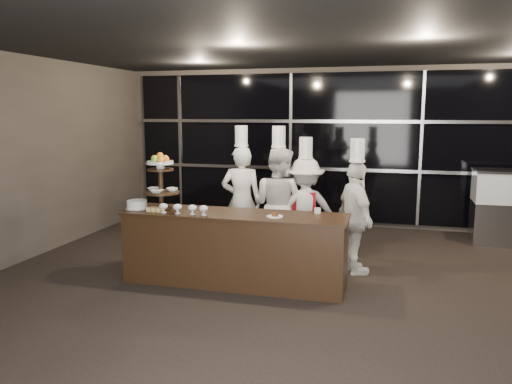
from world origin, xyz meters
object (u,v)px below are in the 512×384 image
(layer_cake, at_px, (137,205))
(chef_a, at_px, (242,200))
(display_stand, at_px, (161,177))
(chef_d, at_px, (355,217))
(chef_b, at_px, (278,204))
(buffet_counter, at_px, (235,248))
(chef_c, at_px, (305,209))

(layer_cake, relative_size, chef_a, 0.15)
(display_stand, height_order, chef_d, chef_d)
(chef_a, bearing_deg, chef_b, -11.97)
(buffet_counter, xyz_separation_m, chef_d, (1.44, 0.81, 0.32))
(chef_d, bearing_deg, chef_a, 166.47)
(layer_cake, height_order, chef_c, chef_c)
(chef_b, bearing_deg, chef_a, 168.03)
(buffet_counter, xyz_separation_m, chef_a, (-0.27, 1.23, 0.40))
(display_stand, relative_size, chef_c, 0.41)
(chef_b, relative_size, chef_c, 1.09)
(chef_c, relative_size, chef_d, 0.99)
(chef_c, bearing_deg, chef_a, 178.11)
(layer_cake, bearing_deg, display_stand, 8.66)
(buffet_counter, relative_size, chef_c, 1.56)
(display_stand, bearing_deg, buffet_counter, 0.01)
(chef_c, xyz_separation_m, chef_d, (0.75, -0.38, 0.01))
(buffet_counter, distance_m, chef_a, 1.32)
(chef_b, height_order, chef_d, chef_b)
(buffet_counter, relative_size, chef_a, 1.43)
(display_stand, xyz_separation_m, chef_b, (1.32, 1.10, -0.49))
(chef_b, bearing_deg, buffet_counter, -106.23)
(chef_b, height_order, chef_c, chef_b)
(display_stand, height_order, chef_b, chef_b)
(display_stand, xyz_separation_m, layer_cake, (-0.33, -0.05, -0.37))
(buffet_counter, xyz_separation_m, chef_b, (0.32, 1.10, 0.39))
(buffet_counter, distance_m, chef_b, 1.21)
(display_stand, height_order, chef_a, chef_a)
(display_stand, bearing_deg, chef_a, 59.37)
(chef_b, distance_m, chef_d, 1.16)
(layer_cake, height_order, chef_b, chef_b)
(buffet_counter, distance_m, display_stand, 1.33)
(chef_a, xyz_separation_m, chef_d, (1.72, -0.41, -0.08))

